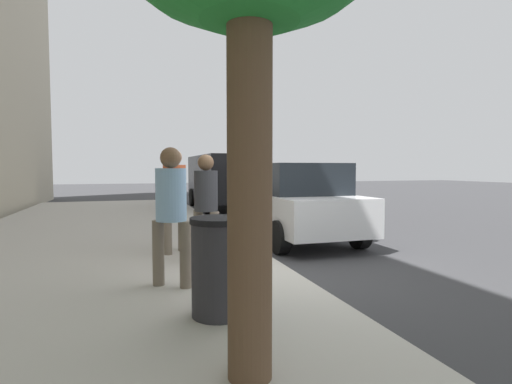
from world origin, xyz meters
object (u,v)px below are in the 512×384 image
Objects in this scene: parked_van_far at (222,178)px; pedestrian_at_meter at (206,199)px; parking_officer at (175,191)px; parking_meter at (240,197)px; trash_bin at (219,266)px; parked_sedan_near at (294,201)px; pedestrian_bystander at (171,205)px.

pedestrian_at_meter is at bearing 165.75° from parked_van_far.
parking_officer reaches higher than pedestrian_at_meter.
parking_meter reaches higher than trash_bin.
parked_sedan_near is 5.35m from trash_bin.
parked_van_far is (10.95, -3.14, 0.06)m from pedestrian_bystander.
parked_van_far is at bearing 17.82° from pedestrian_bystander.
pedestrian_at_meter is at bearing 5.07° from pedestrian_bystander.
parking_meter is 0.27× the size of parked_van_far.
pedestrian_at_meter is 1.71× the size of trash_bin.
pedestrian_bystander is 1.33m from trash_bin.
pedestrian_at_meter is at bearing -19.36° from parking_officer.
parked_van_far reaches higher than parked_sedan_near.
parking_meter is at bearing -12.56° from pedestrian_at_meter.
pedestrian_at_meter is (-0.25, 0.64, -0.00)m from parking_meter.
pedestrian_bystander is (-1.22, 0.67, 0.03)m from pedestrian_at_meter.
trash_bin is at bearing 160.23° from parking_meter.
parked_van_far is 5.17× the size of trash_bin.
parking_meter is 2.67m from parked_sedan_near.
pedestrian_bystander reaches higher than parked_sedan_near.
pedestrian_at_meter reaches higher than parked_sedan_near.
parked_sedan_near is at bearing 69.92° from parking_officer.
parking_meter is 2.85m from trash_bin.
parked_sedan_near is (3.39, -3.14, -0.30)m from pedestrian_bystander.
parking_officer is at bearing 81.35° from pedestrian_at_meter.
parked_sedan_near is (1.31, -2.88, -0.36)m from parking_officer.
parking_officer is at bearing 26.57° from pedestrian_bystander.
parked_van_far reaches higher than trash_bin.
parked_van_far is at bearing 41.95° from pedestrian_at_meter.
pedestrian_bystander is (-1.47, 1.31, 0.03)m from parking_meter.
parked_van_far is 12.45m from trash_bin.
parked_sedan_near is 4.36× the size of trash_bin.
parking_meter is at bearing 136.35° from parked_sedan_near.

